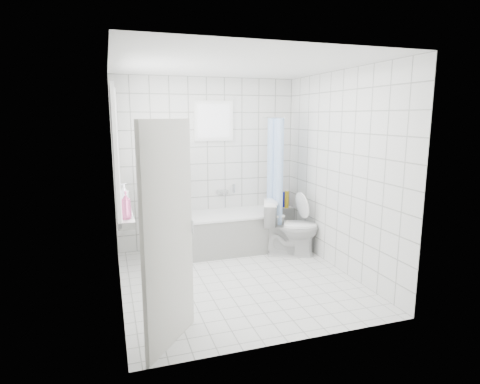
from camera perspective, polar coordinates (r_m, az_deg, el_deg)
name	(u,v)px	position (r m, az deg, el deg)	size (l,w,h in m)	color
ground	(237,280)	(5.15, -0.36, -12.35)	(3.00, 3.00, 0.00)	white
ceiling	(237,64)	(4.78, -0.40, 17.70)	(3.00, 3.00, 0.00)	white
wall_back	(208,164)	(6.23, -4.63, 4.05)	(2.80, 0.02, 2.60)	white
wall_front	(292,202)	(3.42, 7.37, -1.49)	(2.80, 0.02, 2.60)	white
wall_left	(115,183)	(4.57, -17.32, 1.18)	(0.02, 3.00, 2.60)	white
wall_right	(339,172)	(5.39, 13.95, 2.73)	(0.02, 3.00, 2.60)	white
window_left	(117,153)	(4.83, -17.06, 5.27)	(0.01, 0.90, 1.40)	white
window_back	(214,121)	(6.17, -3.71, 10.05)	(0.50, 0.01, 0.50)	white
window_sill	(125,216)	(4.95, -16.08, -3.25)	(0.18, 1.02, 0.08)	white
door	(169,236)	(3.53, -10.12, -6.24)	(0.04, 0.80, 2.00)	silver
bathtub	(222,232)	(6.11, -2.53, -5.75)	(1.71, 0.77, 0.58)	white
partition_wall	(160,208)	(5.77, -11.27, -2.21)	(0.15, 0.85, 1.50)	white
tiled_ledge	(280,223)	(6.69, 5.74, -4.45)	(0.40, 0.24, 0.55)	white
toilet	(290,228)	(5.95, 7.19, -5.09)	(0.45, 0.80, 0.81)	white
curtain_rod	(273,118)	(6.10, 4.74, 10.50)	(0.02, 0.02, 0.80)	silver
shower_curtain	(276,178)	(6.05, 5.09, 1.93)	(0.14, 0.48, 1.78)	#4983D7
tub_faucet	(222,192)	(6.31, -2.52, 0.03)	(0.18, 0.06, 0.06)	silver
sill_bottles	(125,202)	(4.83, -16.02, -1.41)	(0.18, 0.55, 0.33)	#38DDFF
ledge_bottles	(282,200)	(6.58, 6.01, -1.19)	(0.19, 0.18, 0.28)	#15823F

